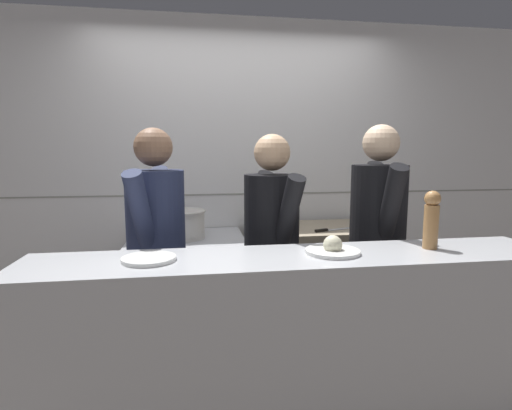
# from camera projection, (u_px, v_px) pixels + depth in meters

# --- Properties ---
(wall_back_tiled) EXTENTS (8.00, 0.06, 2.60)m
(wall_back_tiled) POSITION_uv_depth(u_px,v_px,m) (240.00, 176.00, 3.41)
(wall_back_tiled) COLOR white
(wall_back_tiled) RESTS_ON ground_plane
(oven_range) EXTENTS (0.85, 0.71, 0.87)m
(oven_range) POSITION_uv_depth(u_px,v_px,m) (188.00, 292.00, 3.07)
(oven_range) COLOR #38383D
(oven_range) RESTS_ON ground_plane
(prep_counter) EXTENTS (1.01, 0.65, 0.92)m
(prep_counter) POSITION_uv_depth(u_px,v_px,m) (312.00, 283.00, 3.22)
(prep_counter) COLOR gray
(prep_counter) RESTS_ON ground_plane
(pass_counter) EXTENTS (2.52, 0.45, 1.03)m
(pass_counter) POSITION_uv_depth(u_px,v_px,m) (297.00, 360.00, 1.92)
(pass_counter) COLOR #B7BABF
(pass_counter) RESTS_ON ground_plane
(stock_pot) EXTENTS (0.35, 0.35, 0.21)m
(stock_pot) POSITION_uv_depth(u_px,v_px,m) (182.00, 224.00, 2.97)
(stock_pot) COLOR beige
(stock_pot) RESTS_ON oven_range
(chefs_knife) EXTENTS (0.32, 0.14, 0.02)m
(chefs_knife) POSITION_uv_depth(u_px,v_px,m) (330.00, 230.00, 3.01)
(chefs_knife) COLOR #B7BABF
(chefs_knife) RESTS_ON prep_counter
(plated_dish_main) EXTENTS (0.24, 0.24, 0.02)m
(plated_dish_main) POSITION_uv_depth(u_px,v_px,m) (149.00, 259.00, 1.76)
(plated_dish_main) COLOR white
(plated_dish_main) RESTS_ON pass_counter
(plated_dish_appetiser) EXTENTS (0.26, 0.26, 0.09)m
(plated_dish_appetiser) POSITION_uv_depth(u_px,v_px,m) (333.00, 249.00, 1.89)
(plated_dish_appetiser) COLOR white
(plated_dish_appetiser) RESTS_ON pass_counter
(pepper_mill) EXTENTS (0.08, 0.08, 0.29)m
(pepper_mill) POSITION_uv_depth(u_px,v_px,m) (431.00, 218.00, 1.96)
(pepper_mill) COLOR #AD7A47
(pepper_mill) RESTS_ON pass_counter
(chef_head_cook) EXTENTS (0.41, 0.72, 1.65)m
(chef_head_cook) POSITION_uv_depth(u_px,v_px,m) (157.00, 254.00, 2.33)
(chef_head_cook) COLOR black
(chef_head_cook) RESTS_ON ground_plane
(chef_sous) EXTENTS (0.40, 0.70, 1.61)m
(chef_sous) POSITION_uv_depth(u_px,v_px,m) (272.00, 254.00, 2.40)
(chef_sous) COLOR black
(chef_sous) RESTS_ON ground_plane
(chef_line) EXTENTS (0.38, 0.73, 1.67)m
(chef_line) POSITION_uv_depth(u_px,v_px,m) (377.00, 245.00, 2.49)
(chef_line) COLOR black
(chef_line) RESTS_ON ground_plane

